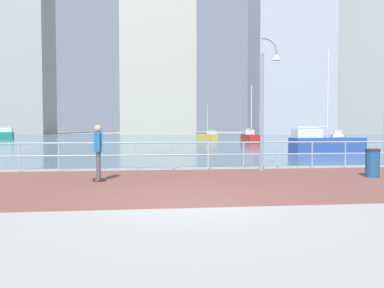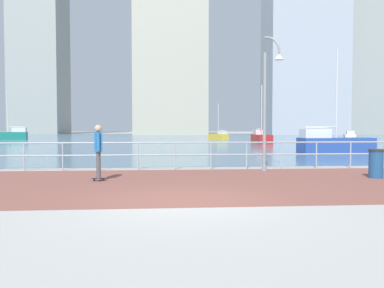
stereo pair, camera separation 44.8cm
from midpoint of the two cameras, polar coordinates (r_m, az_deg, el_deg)
ground at (r=48.28m, az=-3.67°, el=0.52°), size 220.00×220.00×0.00m
brick_paving at (r=11.26m, az=-0.84°, el=-5.81°), size 28.00×7.01×0.01m
harbor_water at (r=59.65m, az=-3.84°, el=0.89°), size 180.00×88.00×0.00m
waterfront_railing at (r=14.66m, az=-1.72°, el=-0.98°), size 25.25×0.06×1.07m
lamppost at (r=14.57m, az=12.26°, el=6.89°), size 0.70×0.62×4.99m
skateboarder at (r=11.86m, az=-12.72°, el=-0.49°), size 0.41×0.56×1.70m
trash_bin at (r=13.75m, az=26.54°, el=-2.61°), size 0.46×0.46×0.93m
sailboat_navy at (r=50.21m, az=22.62°, el=0.99°), size 2.51×3.95×5.32m
sailboat_gray at (r=25.51m, az=20.76°, el=0.04°), size 4.69×1.70×6.48m
sailboat_ivory at (r=39.90m, az=10.55°, el=0.90°), size 1.40×4.26×5.95m
sailboat_teal at (r=57.44m, az=-25.35°, el=1.24°), size 5.00×2.31×6.76m
sailboat_red at (r=53.24m, az=4.23°, el=1.21°), size 2.48×3.65×4.94m
tower_glass at (r=95.97m, az=16.55°, el=15.75°), size 17.97×10.35×49.41m
tower_brick at (r=107.23m, az=23.53°, el=13.72°), size 13.12×15.38×47.56m
tower_beige at (r=110.50m, az=-21.59°, el=13.92°), size 12.14×14.69×49.50m
tower_slate at (r=91.38m, az=-3.17°, el=11.17°), size 16.48×14.73×32.63m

